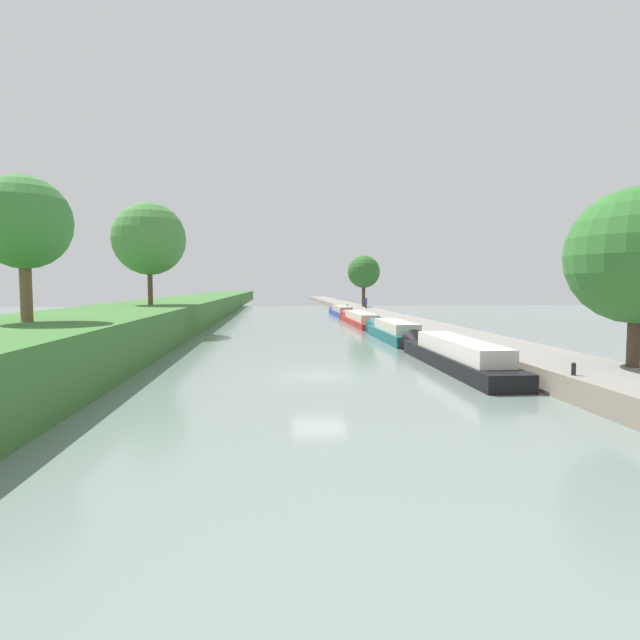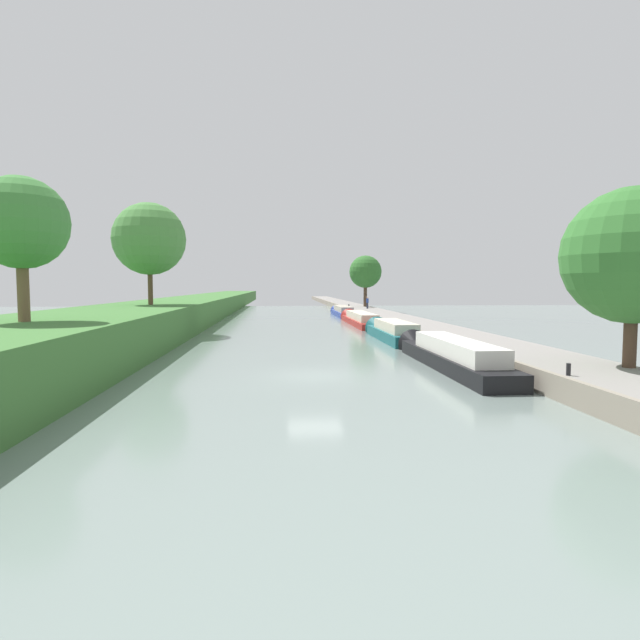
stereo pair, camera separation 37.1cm
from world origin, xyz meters
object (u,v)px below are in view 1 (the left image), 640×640
object	(u,v)px
narrowboat_blue	(341,312)
narrowboat_black	(451,354)
person_walking	(366,302)
narrowboat_teal	(392,331)
mooring_bollard_far	(347,306)
mooring_bollard_near	(574,369)
narrowboat_red	(358,319)

from	to	relation	value
narrowboat_blue	narrowboat_black	bearing A→B (deg)	-90.03
person_walking	narrowboat_black	bearing A→B (deg)	-94.87
narrowboat_blue	narrowboat_teal	bearing A→B (deg)	-89.99
narrowboat_black	mooring_bollard_far	size ratio (longest dim) A/B	30.57
narrowboat_black	mooring_bollard_near	world-z (taller)	narrowboat_black
narrowboat_blue	mooring_bollard_far	xyz separation A→B (m)	(1.81, 6.18, 0.55)
narrowboat_blue	mooring_bollard_far	size ratio (longest dim) A/B	30.16
mooring_bollard_far	narrowboat_blue	bearing A→B (deg)	-106.37
narrowboat_red	mooring_bollard_far	world-z (taller)	narrowboat_red
person_walking	narrowboat_teal	bearing A→B (deg)	-96.81
mooring_bollard_far	person_walking	bearing A→B (deg)	-64.67
narrowboat_black	narrowboat_teal	bearing A→B (deg)	89.88
mooring_bollard_far	narrowboat_black	bearing A→B (deg)	-92.10
narrowboat_teal	narrowboat_blue	xyz separation A→B (m)	(-0.01, 30.47, -0.04)
narrowboat_black	person_walking	bearing A→B (deg)	85.13
narrowboat_red	mooring_bollard_near	bearing A→B (deg)	-87.09
narrowboat_blue	person_walking	bearing A→B (deg)	25.43
person_walking	mooring_bollard_near	xyz separation A→B (m)	(-2.05, -53.41, -0.65)
narrowboat_black	narrowboat_blue	xyz separation A→B (m)	(0.02, 43.78, -0.06)
narrowboat_red	narrowboat_blue	bearing A→B (deg)	89.83
narrowboat_blue	narrowboat_red	bearing A→B (deg)	-90.17
narrowboat_black	mooring_bollard_near	bearing A→B (deg)	-76.74
narrowboat_red	person_walking	world-z (taller)	person_walking
narrowboat_teal	narrowboat_red	world-z (taller)	narrowboat_teal
narrowboat_red	person_walking	xyz separation A→B (m)	(3.91, 16.85, 1.22)
narrowboat_teal	narrowboat_blue	bearing A→B (deg)	90.01
mooring_bollard_near	narrowboat_teal	bearing A→B (deg)	94.90
narrowboat_teal	person_walking	distance (m)	32.56
narrowboat_black	narrowboat_blue	size ratio (longest dim) A/B	1.01
narrowboat_black	narrowboat_red	size ratio (longest dim) A/B	0.84
mooring_bollard_far	narrowboat_red	bearing A→B (deg)	-95.02
narrowboat_red	narrowboat_blue	world-z (taller)	narrowboat_blue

